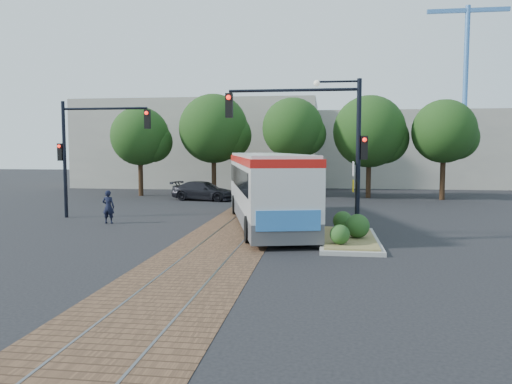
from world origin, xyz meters
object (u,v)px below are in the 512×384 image
(signal_pole_main, at_px, (326,134))
(parked_car, at_px, (204,191))
(officer, at_px, (108,207))
(city_bus, at_px, (266,185))
(signal_pole_left, at_px, (85,143))
(traffic_island, at_px, (350,233))

(signal_pole_main, height_order, parked_car, signal_pole_main)
(signal_pole_main, bearing_deg, parked_car, 120.34)
(signal_pole_main, relative_size, officer, 3.75)
(city_bus, height_order, signal_pole_left, signal_pole_left)
(city_bus, xyz_separation_m, signal_pole_main, (2.74, -3.82, 2.30))
(traffic_island, height_order, parked_car, parked_car)
(signal_pole_left, bearing_deg, parked_car, 67.54)
(signal_pole_left, relative_size, parked_car, 1.33)
(city_bus, distance_m, parked_car, 11.88)
(city_bus, relative_size, traffic_island, 2.45)
(traffic_island, xyz_separation_m, parked_car, (-9.29, 14.32, 0.33))
(signal_pole_main, xyz_separation_m, parked_car, (-8.33, 14.23, -3.50))
(traffic_island, distance_m, officer, 11.69)
(city_bus, height_order, signal_pole_main, signal_pole_main)
(city_bus, distance_m, signal_pole_main, 5.23)
(traffic_island, bearing_deg, signal_pole_left, 159.64)
(signal_pole_main, distance_m, parked_car, 16.86)
(traffic_island, height_order, signal_pole_main, signal_pole_main)
(signal_pole_left, distance_m, parked_car, 10.70)
(parked_car, bearing_deg, city_bus, -140.55)
(signal_pole_left, bearing_deg, officer, -40.85)
(officer, bearing_deg, city_bus, -175.08)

